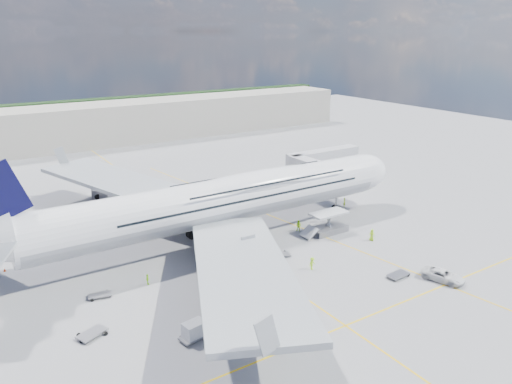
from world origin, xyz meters
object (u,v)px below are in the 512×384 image
crew_tug (312,263)px  cone_wing_right_inner (236,268)px  airliner (222,200)px  catering_truck_outer (110,188)px  baggage_tug (240,274)px  dolly_row_c (231,267)px  crew_loader (299,226)px  cone_wing_left_outer (59,212)px  cargo_loader (327,226)px  crew_wing (148,279)px  cone_tail (5,270)px  catering_truck_inner (136,205)px  service_van (443,276)px  dolly_row_a (92,333)px  crew_nose (344,202)px  crew_van (372,235)px  dolly_row_b (194,330)px  dolly_back (100,295)px  cone_wing_left_inner (191,218)px  cone_wing_right_outer (284,321)px  dolly_nose_far (398,275)px  dolly_nose_near (281,254)px  cone_nose (370,187)px  jet_bridge (320,162)px

crew_tug → cone_wing_right_inner: bearing=133.9°
airliner → catering_truck_outer: 33.24m
baggage_tug → catering_truck_outer: bearing=76.9°
cone_wing_right_inner → dolly_row_c: bearing=146.3°
crew_loader → cone_wing_left_outer: crew_loader is taller
cargo_loader → crew_wing: cargo_loader is taller
crew_loader → cone_tail: crew_loader is taller
catering_truck_inner → service_van: 54.97m
catering_truck_inner → cone_tail: bearing=-160.4°
dolly_row_a → cone_tail: cone_tail is taller
cargo_loader → crew_nose: bearing=35.8°
crew_nose → catering_truck_outer: bearing=85.3°
dolly_row_c → catering_truck_inner: catering_truck_inner is taller
baggage_tug → catering_truck_inner: size_ratio=0.53×
dolly_row_a → crew_van: (46.20, 2.36, 0.62)m
dolly_row_c → cone_wing_right_inner: 0.65m
crew_loader → dolly_row_b: bearing=-82.6°
airliner → catering_truck_inner: size_ratio=11.98×
cone_wing_right_inner → crew_wing: bearing=167.9°
dolly_back → airliner: bearing=30.0°
catering_truck_outer → crew_van: (29.09, -45.42, -1.09)m
cargo_loader → crew_wing: size_ratio=5.66×
dolly_row_a → crew_van: crew_van is taller
baggage_tug → crew_nose: size_ratio=1.87×
service_van → crew_loader: crew_loader is taller
crew_nose → cone_tail: 60.15m
airliner → dolly_row_b: (-16.30, -22.86, -5.72)m
baggage_tug → cone_wing_left_inner: size_ratio=5.85×
catering_truck_outer → cone_wing_right_inner: catering_truck_outer is taller
cone_wing_right_outer → airliner: bearing=77.0°
catering_truck_outer → crew_van: 53.95m
service_van → crew_tug: size_ratio=2.99×
catering_truck_inner → catering_truck_outer: 12.52m
cargo_loader → dolly_nose_far: (-2.31, -17.84, -0.88)m
cone_wing_right_outer → cone_tail: (-26.00, 32.51, 0.01)m
crew_tug → dolly_nose_near: bearing=88.2°
cone_wing_left_inner → cone_wing_right_inner: 22.08m
cargo_loader → dolly_row_a: 43.27m
crew_wing → crew_van: bearing=-76.8°
cone_nose → cone_wing_left_outer: bearing=160.9°
dolly_back → cone_tail: size_ratio=6.19×
crew_van → crew_tug: 15.12m
crew_nose → cone_tail: size_ratio=3.70×
dolly_back → crew_wing: bearing=10.0°
cone_wing_left_inner → cone_wing_right_outer: 37.27m
cone_tail → cargo_loader: bearing=-16.2°
jet_bridge → catering_truck_outer: jet_bridge is taller
airliner → crew_nose: 28.62m
catering_truck_outer → crew_van: catering_truck_outer is taller
dolly_back → dolly_nose_near: 27.03m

